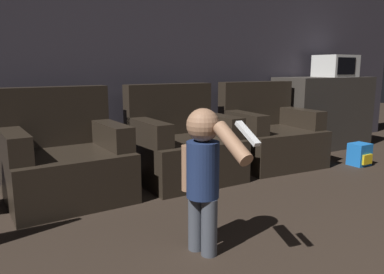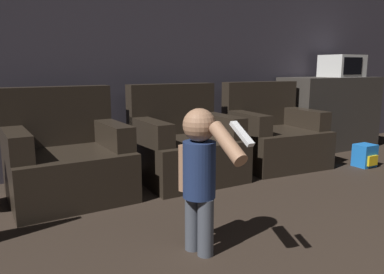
{
  "view_description": "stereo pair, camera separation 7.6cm",
  "coord_description": "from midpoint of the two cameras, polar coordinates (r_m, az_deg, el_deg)",
  "views": [
    {
      "loc": [
        -1.56,
        0.79,
        1.06
      ],
      "look_at": [
        -0.17,
        3.14,
        0.54
      ],
      "focal_mm": 35.0,
      "sensor_mm": 36.0,
      "label": 1
    },
    {
      "loc": [
        -1.49,
        0.75,
        1.06
      ],
      "look_at": [
        -0.17,
        3.14,
        0.54
      ],
      "focal_mm": 35.0,
      "sensor_mm": 36.0,
      "label": 2
    }
  ],
  "objects": [
    {
      "name": "wall_back",
      "position": [
        4.04,
        -8.62,
        13.97
      ],
      "size": [
        8.4,
        0.05,
        2.6
      ],
      "color": "#3D3842",
      "rests_on": "ground_plane"
    },
    {
      "name": "armchair_left",
      "position": [
        3.22,
        -19.4,
        -3.45
      ],
      "size": [
        0.94,
        0.85,
        0.89
      ],
      "rotation": [
        0.0,
        0.0,
        0.04
      ],
      "color": "black",
      "rests_on": "ground_plane"
    },
    {
      "name": "armchair_middle",
      "position": [
        3.58,
        -2.06,
        -1.46
      ],
      "size": [
        0.92,
        0.82,
        0.89
      ],
      "rotation": [
        0.0,
        0.0,
        0.01
      ],
      "color": "black",
      "rests_on": "ground_plane"
    },
    {
      "name": "armchair_right",
      "position": [
        4.2,
        11.15,
        0.15
      ],
      "size": [
        0.96,
        0.87,
        0.89
      ],
      "rotation": [
        0.0,
        0.0,
        -0.07
      ],
      "color": "black",
      "rests_on": "ground_plane"
    },
    {
      "name": "person_toddler",
      "position": [
        2.08,
        0.73,
        -5.02
      ],
      "size": [
        0.18,
        0.57,
        0.84
      ],
      "rotation": [
        0.0,
        0.0,
        1.85
      ],
      "color": "#474C56",
      "rests_on": "ground_plane"
    },
    {
      "name": "toy_backpack",
      "position": [
        4.45,
        23.74,
        -2.46
      ],
      "size": [
        0.2,
        0.2,
        0.24
      ],
      "color": "blue",
      "rests_on": "ground_plane"
    },
    {
      "name": "kitchen_counter",
      "position": [
        5.23,
        18.89,
        3.55
      ],
      "size": [
        1.33,
        0.58,
        0.93
      ],
      "color": "#38332D",
      "rests_on": "ground_plane"
    },
    {
      "name": "microwave",
      "position": [
        5.34,
        20.64,
        10.09
      ],
      "size": [
        0.48,
        0.4,
        0.28
      ],
      "color": "silver",
      "rests_on": "kitchen_counter"
    }
  ]
}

